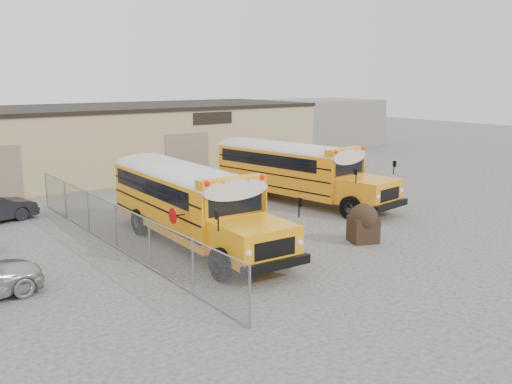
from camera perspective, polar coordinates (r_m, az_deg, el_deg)
ground at (r=23.61m, az=2.75°, el=-4.86°), size 120.00×120.00×0.00m
warehouse at (r=40.43m, az=-15.39°, el=5.03°), size 30.20×10.20×4.67m
chainlink_fence at (r=22.92m, az=-13.87°, el=-3.35°), size 0.07×18.07×1.81m
distant_building_right at (r=56.70m, az=6.43°, el=6.94°), size 10.00×8.00×4.40m
school_bus_left at (r=28.99m, az=-12.67°, el=1.69°), size 3.48×11.01×3.20m
school_bus_right at (r=35.33m, az=-4.16°, el=3.67°), size 4.34×11.20×3.20m
tarp_bundle at (r=23.57m, az=10.69°, el=-3.02°), size 1.33×1.27×1.60m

